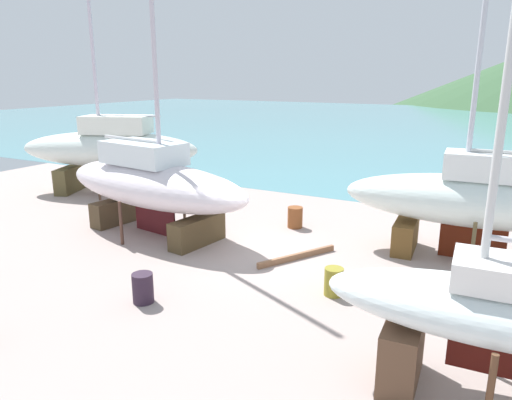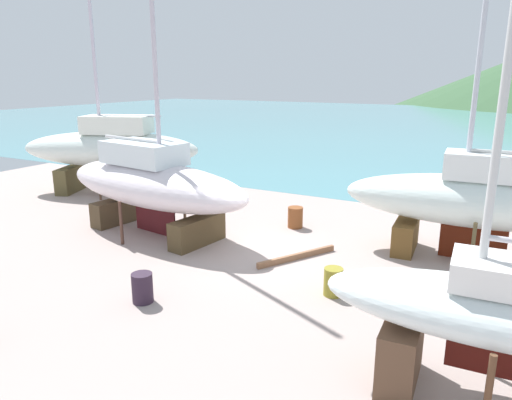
{
  "view_description": "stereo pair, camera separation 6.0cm",
  "coord_description": "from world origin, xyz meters",
  "px_view_note": "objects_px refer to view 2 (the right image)",
  "views": [
    {
      "loc": [
        7.75,
        -13.51,
        5.98
      ],
      "look_at": [
        0.03,
        0.68,
        1.74
      ],
      "focal_mm": 33.23,
      "sensor_mm": 36.0,
      "label": 1
    },
    {
      "loc": [
        7.8,
        -13.48,
        5.98
      ],
      "look_at": [
        0.03,
        0.68,
        1.74
      ],
      "focal_mm": 33.23,
      "sensor_mm": 36.0,
      "label": 2
    }
  ],
  "objects_px": {
    "sailboat_large_starboard": "(496,318)",
    "sailboat_small_center": "(479,200)",
    "barrel_tipped_right": "(142,288)",
    "barrel_ochre": "(295,217)",
    "sailboat_far_slipway": "(111,148)",
    "sailboat_mid_port": "(153,183)",
    "barrel_tipped_center": "(333,282)"
  },
  "relations": [
    {
      "from": "barrel_tipped_right",
      "to": "barrel_ochre",
      "type": "relative_size",
      "value": 0.97
    },
    {
      "from": "barrel_ochre",
      "to": "sailboat_mid_port",
      "type": "bearing_deg",
      "value": -144.45
    },
    {
      "from": "barrel_ochre",
      "to": "barrel_tipped_center",
      "type": "bearing_deg",
      "value": -55.98
    },
    {
      "from": "sailboat_small_center",
      "to": "barrel_ochre",
      "type": "height_order",
      "value": "sailboat_small_center"
    },
    {
      "from": "barrel_tipped_center",
      "to": "sailboat_small_center",
      "type": "bearing_deg",
      "value": 56.17
    },
    {
      "from": "sailboat_large_starboard",
      "to": "barrel_ochre",
      "type": "relative_size",
      "value": 12.82
    },
    {
      "from": "sailboat_small_center",
      "to": "barrel_ochre",
      "type": "distance_m",
      "value": 6.86
    },
    {
      "from": "sailboat_large_starboard",
      "to": "barrel_ochre",
      "type": "bearing_deg",
      "value": -50.24
    },
    {
      "from": "sailboat_small_center",
      "to": "sailboat_large_starboard",
      "type": "bearing_deg",
      "value": 92.5
    },
    {
      "from": "barrel_tipped_center",
      "to": "sailboat_large_starboard",
      "type": "bearing_deg",
      "value": -36.27
    },
    {
      "from": "sailboat_mid_port",
      "to": "sailboat_large_starboard",
      "type": "bearing_deg",
      "value": -14.14
    },
    {
      "from": "sailboat_mid_port",
      "to": "sailboat_large_starboard",
      "type": "distance_m",
      "value": 13.03
    },
    {
      "from": "sailboat_mid_port",
      "to": "barrel_tipped_center",
      "type": "height_order",
      "value": "sailboat_mid_port"
    },
    {
      "from": "sailboat_mid_port",
      "to": "barrel_ochre",
      "type": "bearing_deg",
      "value": 43.27
    },
    {
      "from": "sailboat_far_slipway",
      "to": "barrel_tipped_right",
      "type": "xyz_separation_m",
      "value": [
        9.9,
        -8.86,
        -1.94
      ]
    },
    {
      "from": "barrel_ochre",
      "to": "barrel_tipped_right",
      "type": "bearing_deg",
      "value": -96.72
    },
    {
      "from": "sailboat_far_slipway",
      "to": "barrel_tipped_center",
      "type": "height_order",
      "value": "sailboat_far_slipway"
    },
    {
      "from": "sailboat_small_center",
      "to": "barrel_ochre",
      "type": "bearing_deg",
      "value": -7.17
    },
    {
      "from": "sailboat_mid_port",
      "to": "barrel_ochre",
      "type": "relative_size",
      "value": 16.05
    },
    {
      "from": "sailboat_small_center",
      "to": "barrel_tipped_right",
      "type": "height_order",
      "value": "sailboat_small_center"
    },
    {
      "from": "sailboat_far_slipway",
      "to": "barrel_tipped_center",
      "type": "xyz_separation_m",
      "value": [
        14.31,
        -5.97,
        -1.95
      ]
    },
    {
      "from": "sailboat_large_starboard",
      "to": "sailboat_small_center",
      "type": "bearing_deg",
      "value": -86.62
    },
    {
      "from": "sailboat_large_starboard",
      "to": "barrel_tipped_right",
      "type": "distance_m",
      "value": 8.59
    },
    {
      "from": "barrel_tipped_right",
      "to": "barrel_ochre",
      "type": "height_order",
      "value": "barrel_ochre"
    },
    {
      "from": "sailboat_small_center",
      "to": "sailboat_mid_port",
      "type": "height_order",
      "value": "sailboat_small_center"
    },
    {
      "from": "sailboat_far_slipway",
      "to": "barrel_tipped_right",
      "type": "relative_size",
      "value": 18.69
    },
    {
      "from": "barrel_ochre",
      "to": "barrel_tipped_center",
      "type": "relative_size",
      "value": 1.06
    },
    {
      "from": "sailboat_large_starboard",
      "to": "barrel_tipped_right",
      "type": "height_order",
      "value": "sailboat_large_starboard"
    },
    {
      "from": "sailboat_small_center",
      "to": "sailboat_far_slipway",
      "type": "relative_size",
      "value": 1.0
    },
    {
      "from": "sailboat_far_slipway",
      "to": "barrel_tipped_center",
      "type": "distance_m",
      "value": 15.63
    },
    {
      "from": "sailboat_small_center",
      "to": "barrel_tipped_right",
      "type": "xyz_separation_m",
      "value": [
        -7.59,
        -7.65,
        -1.66
      ]
    },
    {
      "from": "sailboat_mid_port",
      "to": "barrel_tipped_right",
      "type": "bearing_deg",
      "value": -44.99
    }
  ]
}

